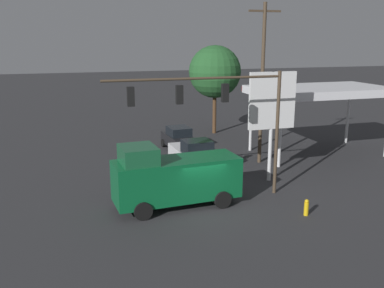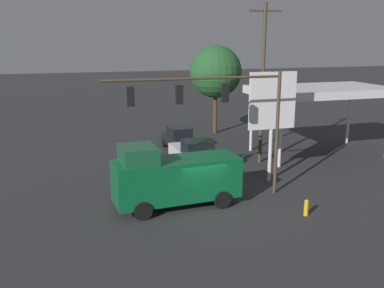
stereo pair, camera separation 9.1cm
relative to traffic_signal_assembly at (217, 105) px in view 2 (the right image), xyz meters
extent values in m
plane|color=#2D2D30|center=(1.13, 1.11, -5.46)|extent=(200.00, 200.00, 0.00)
cylinder|color=#473828|center=(-3.72, 0.02, -1.85)|extent=(0.20, 0.20, 7.21)
cylinder|color=#473828|center=(1.22, 0.02, 1.45)|extent=(9.88, 0.14, 0.14)
cube|color=black|center=(-0.46, 0.02, 0.63)|extent=(0.36, 0.28, 1.00)
sphere|color=#FF4141|center=(-0.46, -0.16, 0.93)|extent=(0.22, 0.22, 0.22)
sphere|color=#392305|center=(-0.46, -0.16, 0.63)|extent=(0.22, 0.22, 0.22)
sphere|color=black|center=(-0.46, -0.16, 0.33)|extent=(0.22, 0.22, 0.22)
cube|color=black|center=(2.11, 0.02, 0.63)|extent=(0.36, 0.28, 1.00)
sphere|color=#FF4141|center=(2.11, -0.16, 0.93)|extent=(0.22, 0.22, 0.22)
sphere|color=#392305|center=(2.11, -0.16, 0.63)|extent=(0.22, 0.22, 0.22)
sphere|color=black|center=(2.11, -0.16, 0.33)|extent=(0.22, 0.22, 0.22)
cube|color=black|center=(4.67, 0.02, 0.63)|extent=(0.36, 0.28, 1.00)
sphere|color=#FF4141|center=(4.67, -0.16, 0.93)|extent=(0.22, 0.22, 0.22)
sphere|color=#392305|center=(4.67, -0.16, 0.63)|extent=(0.22, 0.22, 0.22)
sphere|color=black|center=(4.67, -0.16, 0.33)|extent=(0.22, 0.22, 0.22)
cylinder|color=#473828|center=(-5.73, -6.14, 0.24)|extent=(0.26, 0.26, 11.39)
cube|color=#473828|center=(-5.73, -6.14, 5.33)|extent=(2.40, 0.14, 0.14)
cube|color=silver|center=(-11.18, -7.11, -0.43)|extent=(10.46, 6.06, 0.60)
cube|color=red|center=(-11.18, -10.16, -0.43)|extent=(10.46, 0.06, 0.36)
cylinder|color=silver|center=(-15.82, -9.54, -3.09)|extent=(0.24, 0.24, 4.73)
cylinder|color=silver|center=(-6.55, -9.54, -3.09)|extent=(0.24, 0.24, 4.73)
cylinder|color=silver|center=(-6.55, -4.68, -3.09)|extent=(0.24, 0.24, 4.73)
cylinder|color=silver|center=(-4.48, -2.15, -1.96)|extent=(0.24, 0.24, 6.99)
cube|color=white|center=(-4.48, -2.15, -0.25)|extent=(3.10, 0.24, 3.56)
cube|color=black|center=(-4.48, -2.28, -0.25)|extent=(2.17, 0.04, 1.25)
cube|color=silver|center=(-0.34, -5.51, -4.51)|extent=(2.20, 5.27, 1.10)
cube|color=black|center=(-0.37, -4.61, -3.51)|extent=(1.90, 1.67, 0.90)
cylinder|color=black|center=(-1.42, -3.86, -5.06)|extent=(0.25, 0.81, 0.80)
cylinder|color=black|center=(0.62, -3.78, -5.06)|extent=(0.25, 0.81, 0.80)
cylinder|color=black|center=(-1.29, -7.24, -5.06)|extent=(0.25, 0.81, 0.80)
cylinder|color=black|center=(0.75, -7.16, -5.06)|extent=(0.25, 0.81, 0.80)
cube|color=#0C592D|center=(2.37, 0.34, -3.88)|extent=(6.93, 2.73, 2.20)
cube|color=#165431|center=(4.47, 0.47, -2.33)|extent=(1.93, 2.23, 0.90)
cylinder|color=black|center=(4.50, 1.65, -4.98)|extent=(0.97, 0.28, 0.96)
cylinder|color=black|center=(4.65, -0.69, -4.98)|extent=(0.97, 0.28, 0.96)
cylinder|color=black|center=(0.09, 1.36, -4.98)|extent=(0.97, 0.28, 0.96)
cylinder|color=black|center=(0.24, -0.97, -4.98)|extent=(0.97, 0.28, 0.96)
cube|color=black|center=(-0.99, -11.41, -4.68)|extent=(2.07, 4.50, 0.90)
cube|color=black|center=(-0.99, -11.41, -3.88)|extent=(1.78, 2.10, 0.70)
cylinder|color=black|center=(-2.00, -10.04, -5.13)|extent=(0.26, 0.67, 0.66)
cylinder|color=black|center=(-0.16, -9.93, -5.13)|extent=(0.26, 0.67, 0.66)
cylinder|color=black|center=(-1.82, -12.90, -5.13)|extent=(0.26, 0.67, 0.66)
cylinder|color=black|center=(0.02, -12.78, -5.13)|extent=(0.26, 0.67, 0.66)
cylinder|color=#4C331E|center=(-6.02, -16.67, -3.36)|extent=(0.36, 0.36, 4.19)
sphere|color=#235628|center=(-6.02, -16.67, 0.46)|extent=(4.93, 4.93, 4.93)
cylinder|color=gold|center=(-3.72, 3.54, -5.11)|extent=(0.24, 0.24, 0.70)
sphere|color=gold|center=(-3.72, 3.54, -4.69)|extent=(0.22, 0.22, 0.22)
camera|label=1|loc=(8.09, 21.60, 3.50)|focal=40.00mm
camera|label=2|loc=(8.01, 21.63, 3.50)|focal=40.00mm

